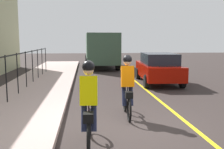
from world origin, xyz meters
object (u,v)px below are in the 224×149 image
at_px(patrol_sedan, 158,68).
at_px(box_truck_background, 101,49).
at_px(cyclist_follow, 89,104).
at_px(cyclist_lead, 127,86).

height_order(patrol_sedan, box_truck_background, box_truck_background).
bearing_deg(patrol_sedan, cyclist_follow, 158.58).
bearing_deg(cyclist_follow, patrol_sedan, -22.99).
bearing_deg(patrol_sedan, box_truck_background, 21.39).
xyz_separation_m(cyclist_lead, patrol_sedan, (5.89, -2.61, -0.09)).
bearing_deg(box_truck_background, cyclist_lead, 179.07).
relative_size(cyclist_lead, cyclist_follow, 1.00).
relative_size(cyclist_follow, box_truck_background, 0.27).
bearing_deg(cyclist_follow, cyclist_lead, -27.19).
bearing_deg(box_truck_background, patrol_sedan, -163.07).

